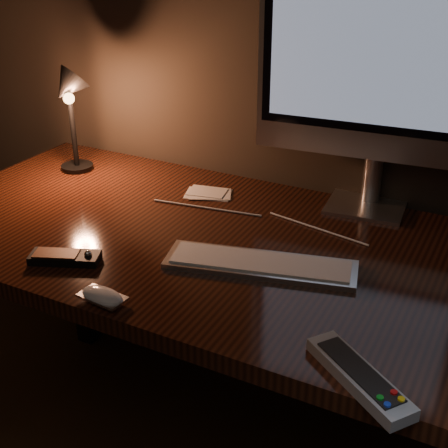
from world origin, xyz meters
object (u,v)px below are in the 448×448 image
at_px(mouse, 102,297).
at_px(desk_lamp, 69,102).
at_px(desk, 241,275).
at_px(media_remote, 65,257).
at_px(tv_remote, 359,376).
at_px(monitor, 381,64).
at_px(keyboard, 260,264).

bearing_deg(mouse, desk_lamp, 138.71).
height_order(desk, media_remote, media_remote).
bearing_deg(mouse, tv_remote, 5.27).
height_order(monitor, mouse, monitor).
bearing_deg(keyboard, mouse, -143.56).
distance_m(desk, keyboard, 0.23).
relative_size(desk, media_remote, 9.96).
bearing_deg(desk, media_remote, -130.91).
bearing_deg(mouse, monitor, 68.54).
relative_size(keyboard, desk_lamp, 1.30).
distance_m(keyboard, mouse, 0.34).
relative_size(tv_remote, desk_lamp, 0.67).
relative_size(media_remote, tv_remote, 0.76).
distance_m(monitor, media_remote, 0.84).
relative_size(monitor, tv_remote, 2.94).
height_order(keyboard, mouse, mouse).
bearing_deg(desk_lamp, media_remote, -55.02).
bearing_deg(media_remote, desk, 26.36).
bearing_deg(tv_remote, desk_lamp, -171.01).
relative_size(desk, mouse, 16.74).
bearing_deg(desk_lamp, keyboard, -20.99).
xyz_separation_m(monitor, desk_lamp, (-0.82, -0.15, -0.15)).
distance_m(monitor, desk_lamp, 0.84).
bearing_deg(desk_lamp, monitor, 9.04).
bearing_deg(media_remote, desk_lamp, 103.93).
xyz_separation_m(desk, monitor, (0.23, 0.26, 0.50)).
relative_size(monitor, mouse, 6.51).
xyz_separation_m(mouse, media_remote, (-0.17, 0.09, 0.00)).
xyz_separation_m(tv_remote, desk_lamp, (-0.99, 0.51, 0.20)).
xyz_separation_m(media_remote, desk_lamp, (-0.31, 0.42, 0.20)).
bearing_deg(monitor, keyboard, -111.38).
height_order(monitor, keyboard, monitor).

